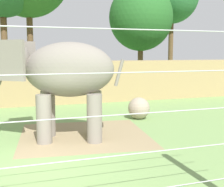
{
  "coord_description": "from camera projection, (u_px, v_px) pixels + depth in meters",
  "views": [
    {
      "loc": [
        -0.55,
        -7.89,
        2.95
      ],
      "look_at": [
        3.13,
        3.09,
        1.4
      ],
      "focal_mm": 49.56,
      "sensor_mm": 36.0,
      "label": 1
    }
  ],
  "objects": [
    {
      "name": "ground_plane",
      "position": [
        35.0,
        167.0,
        7.98
      ],
      "size": [
        120.0,
        120.0,
        0.0
      ],
      "primitive_type": "plane",
      "color": "#759956"
    },
    {
      "name": "dirt_patch",
      "position": [
        84.0,
        135.0,
        11.06
      ],
      "size": [
        4.96,
        4.78,
        0.01
      ],
      "primitive_type": "cube",
      "rotation": [
        0.0,
        0.0,
        -0.12
      ],
      "color": "#937F5B",
      "rests_on": "ground"
    },
    {
      "name": "embankment_wall",
      "position": [
        20.0,
        83.0,
        17.41
      ],
      "size": [
        36.0,
        1.8,
        2.42
      ],
      "primitive_type": "cube",
      "color": "tan",
      "rests_on": "ground"
    },
    {
      "name": "elephant",
      "position": [
        59.0,
        74.0,
        10.29
      ],
      "size": [
        4.42,
        2.43,
        3.36
      ],
      "color": "gray",
      "rests_on": "ground"
    },
    {
      "name": "enrichment_ball",
      "position": [
        139.0,
        108.0,
        13.73
      ],
      "size": [
        0.97,
        0.97,
        0.97
      ],
      "primitive_type": "sphere",
      "color": "gray",
      "rests_on": "ground"
    },
    {
      "name": "cable_fence",
      "position": [
        50.0,
        135.0,
        4.59
      ],
      "size": [
        8.26,
        0.21,
        3.44
      ],
      "color": "brown",
      "rests_on": "ground"
    },
    {
      "name": "tree_behind_wall",
      "position": [
        141.0,
        18.0,
        25.39
      ],
      "size": [
        5.23,
        5.23,
        8.55
      ],
      "color": "brown",
      "rests_on": "ground"
    }
  ]
}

